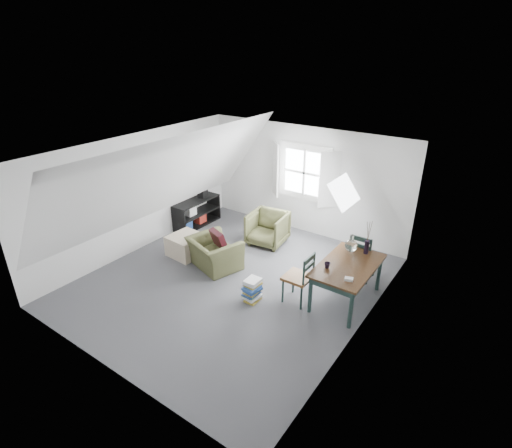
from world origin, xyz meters
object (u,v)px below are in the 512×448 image
Objects in this scene: armchair_near at (215,267)px; media_shelf at (196,214)px; armchair_far at (267,243)px; dining_chair_far at (363,255)px; ottoman at (186,245)px; magazine_stack at (252,290)px; dining_chair_near at (300,277)px; dining_table at (348,269)px.

armchair_near is 2.11m from media_shelf.
armchair_far is 0.85× the size of dining_chair_far.
media_shelf is (-4.24, -0.03, -0.20)m from dining_chair_far.
armchair_far is 1.23× the size of ottoman.
media_shelf is at bearing -19.17° from armchair_near.
media_shelf is at bearing 149.27° from magazine_stack.
dining_chair_far is (2.57, 1.29, 0.50)m from armchair_near.
armchair_near is at bearing -32.26° from media_shelf.
ottoman is at bearing 6.08° from dining_chair_far.
armchair_near is 2.03m from dining_chair_near.
magazine_stack is (-0.69, -0.44, -0.29)m from dining_chair_near.
armchair_far is 2.62m from dining_table.
armchair_far is 1.83m from ottoman.
dining_table is 1.53× the size of dining_chair_far.
dining_chair_far reaches higher than media_shelf.
armchair_far is 1.99× the size of magazine_stack.
ottoman is 2.18m from magazine_stack.
media_shelf reaches higher than ottoman.
media_shelf is (-4.29, 0.82, -0.33)m from dining_table.
magazine_stack is (-1.34, -0.93, -0.43)m from dining_table.
ottoman is 0.51× the size of media_shelf.
armchair_far is (0.30, 1.47, 0.00)m from armchair_near.
ottoman reaches higher than armchair_far.
dining_table is 3.56× the size of magazine_stack.
media_shelf is at bearing -100.24° from dining_chair_near.
dining_chair_near is 2.34× the size of magazine_stack.
armchair_near is at bearing 12.64° from dining_chair_far.
dining_chair_far reaches higher than armchair_far.
ottoman is 1.47m from media_shelf.
dining_chair_far is 2.33× the size of magazine_stack.
dining_chair_near reaches higher than dining_table.
dining_chair_near reaches higher than armchair_near.
dining_chair_near is (-0.65, -0.49, -0.13)m from dining_table.
magazine_stack is at bearing -146.16° from dining_table.
armchair_far is 2.33m from dining_chair_far.
dining_chair_near is at bearing -163.92° from armchair_near.
armchair_far is 2.32m from dining_chair_near.
magazine_stack is (2.95, -1.75, -0.09)m from media_shelf.
dining_chair_far is 0.74× the size of media_shelf.
ottoman is at bearing -50.45° from media_shelf.
magazine_stack is at bearing -48.03° from dining_chair_near.
dining_chair_far is 1.48m from dining_chair_near.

